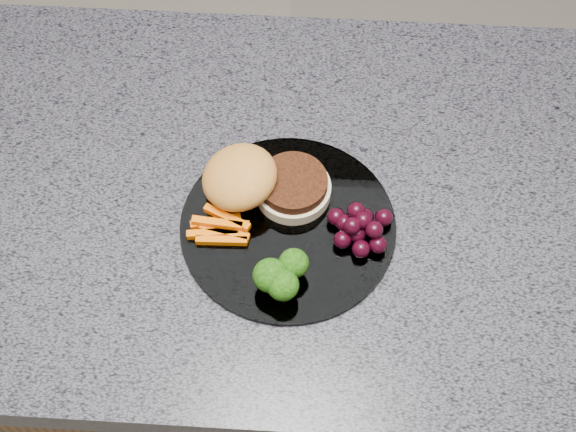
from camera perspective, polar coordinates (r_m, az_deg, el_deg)
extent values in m
plane|color=gray|center=(1.82, -2.20, -13.82)|extent=(4.00, 4.00, 0.00)
cube|color=brown|center=(1.41, -2.78, -8.57)|extent=(1.20, 0.60, 0.86)
cube|color=#51505A|center=(1.02, -3.83, 1.33)|extent=(1.20, 0.60, 0.04)
cylinder|color=white|center=(0.96, 0.00, -0.71)|extent=(0.26, 0.26, 0.01)
cylinder|color=beige|center=(0.98, 0.36, 1.89)|extent=(0.10, 0.10, 0.02)
cylinder|color=#3E1C0C|center=(0.97, 0.36, 2.39)|extent=(0.09, 0.09, 0.01)
ellipsoid|color=#C57631|center=(0.97, -3.45, 2.54)|extent=(0.10, 0.10, 0.05)
cube|color=#F76904|center=(0.96, -4.59, -0.52)|extent=(0.06, 0.01, 0.01)
cube|color=#F76904|center=(0.95, -4.53, -1.16)|extent=(0.06, 0.02, 0.01)
cube|color=#F76904|center=(0.96, -5.40, -1.23)|extent=(0.06, 0.02, 0.01)
cube|color=#F76904|center=(0.96, -4.36, -0.11)|extent=(0.06, 0.03, 0.01)
cube|color=#F76904|center=(0.95, -5.05, -0.51)|extent=(0.06, 0.01, 0.01)
cube|color=#F76904|center=(0.95, -4.74, -1.75)|extent=(0.06, 0.01, 0.01)
cube|color=#F76904|center=(0.96, -5.16, -0.40)|extent=(0.06, 0.02, 0.01)
cylinder|color=olive|center=(0.91, -1.23, -4.85)|extent=(0.01, 0.01, 0.02)
ellipsoid|color=#153907|center=(0.90, -1.26, -4.24)|extent=(0.04, 0.04, 0.04)
cylinder|color=olive|center=(0.92, 0.41, -3.93)|extent=(0.01, 0.01, 0.02)
ellipsoid|color=#153907|center=(0.90, 0.41, -3.36)|extent=(0.03, 0.03, 0.03)
cylinder|color=olive|center=(0.91, -0.36, -5.49)|extent=(0.01, 0.01, 0.02)
ellipsoid|color=#153907|center=(0.89, -0.37, -4.93)|extent=(0.04, 0.04, 0.03)
sphere|color=black|center=(0.95, 4.95, -1.28)|extent=(0.02, 0.02, 0.02)
sphere|color=black|center=(0.95, 6.14, -0.98)|extent=(0.02, 0.02, 0.02)
sphere|color=black|center=(0.96, 5.48, -0.07)|extent=(0.02, 0.02, 0.02)
sphere|color=black|center=(0.95, 4.04, -0.50)|extent=(0.02, 0.02, 0.02)
sphere|color=black|center=(0.94, 3.90, -1.69)|extent=(0.02, 0.02, 0.02)
sphere|color=black|center=(0.94, 5.22, -2.35)|extent=(0.02, 0.02, 0.02)
sphere|color=black|center=(0.94, 6.42, -2.04)|extent=(0.02, 0.02, 0.02)
sphere|color=black|center=(0.96, 6.84, -0.12)|extent=(0.02, 0.02, 0.02)
sphere|color=black|center=(0.96, 3.45, -0.06)|extent=(0.02, 0.02, 0.02)
sphere|color=black|center=(0.94, 5.38, -0.29)|extent=(0.02, 0.02, 0.02)
sphere|color=black|center=(0.93, 4.59, -0.69)|extent=(0.02, 0.02, 0.02)
sphere|color=black|center=(0.93, 6.16, -0.97)|extent=(0.02, 0.02, 0.02)
sphere|color=black|center=(0.94, 4.88, 0.39)|extent=(0.02, 0.02, 0.02)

